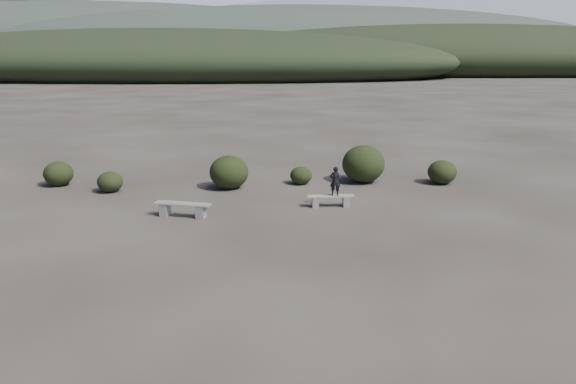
{
  "coord_description": "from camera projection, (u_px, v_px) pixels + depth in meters",
  "views": [
    {
      "loc": [
        0.66,
        -12.88,
        5.33
      ],
      "look_at": [
        0.4,
        3.5,
        1.1
      ],
      "focal_mm": 35.0,
      "sensor_mm": 36.0,
      "label": 1
    }
  ],
  "objects": [
    {
      "name": "seated_person",
      "position": [
        335.0,
        181.0,
        19.14
      ],
      "size": [
        0.4,
        0.29,
        1.02
      ],
      "primitive_type": "imported",
      "rotation": [
        0.0,
        0.0,
        3.0
      ],
      "color": "black",
      "rests_on": "bench_right"
    },
    {
      "name": "bench_right",
      "position": [
        331.0,
        200.0,
        19.29
      ],
      "size": [
        1.63,
        0.47,
        0.4
      ],
      "rotation": [
        0.0,
        0.0,
        0.09
      ],
      "color": "#65625E",
      "rests_on": "ground"
    },
    {
      "name": "mountain_ridges",
      "position": [
        284.0,
        38.0,
        339.49
      ],
      "size": [
        500.0,
        400.0,
        56.0
      ],
      "color": "black",
      "rests_on": "ground"
    },
    {
      "name": "shrub_c",
      "position": [
        301.0,
        175.0,
        22.5
      ],
      "size": [
        0.89,
        0.89,
        0.71
      ],
      "primitive_type": "ellipsoid",
      "color": "black",
      "rests_on": "ground"
    },
    {
      "name": "shrub_a",
      "position": [
        110.0,
        182.0,
        21.25
      ],
      "size": [
        0.96,
        0.96,
        0.79
      ],
      "primitive_type": "ellipsoid",
      "color": "black",
      "rests_on": "ground"
    },
    {
      "name": "bench_left",
      "position": [
        183.0,
        208.0,
        18.14
      ],
      "size": [
        1.9,
        0.74,
        0.46
      ],
      "rotation": [
        0.0,
        0.0,
        -0.19
      ],
      "color": "#65625E",
      "rests_on": "ground"
    },
    {
      "name": "shrub_d",
      "position": [
        363.0,
        164.0,
        22.72
      ],
      "size": [
        1.73,
        1.73,
        1.51
      ],
      "primitive_type": "ellipsoid",
      "color": "black",
      "rests_on": "ground"
    },
    {
      "name": "shrub_e",
      "position": [
        442.0,
        172.0,
        22.52
      ],
      "size": [
        1.15,
        1.15,
        0.96
      ],
      "primitive_type": "ellipsoid",
      "color": "black",
      "rests_on": "ground"
    },
    {
      "name": "shrub_b",
      "position": [
        229.0,
        172.0,
        21.72
      ],
      "size": [
        1.51,
        1.51,
        1.3
      ],
      "primitive_type": "ellipsoid",
      "color": "black",
      "rests_on": "ground"
    },
    {
      "name": "shrub_f",
      "position": [
        58.0,
        174.0,
        22.22
      ],
      "size": [
        1.15,
        1.15,
        0.97
      ],
      "primitive_type": "ellipsoid",
      "color": "black",
      "rests_on": "ground"
    },
    {
      "name": "ground",
      "position": [
        270.0,
        271.0,
        13.82
      ],
      "size": [
        1200.0,
        1200.0,
        0.0
      ],
      "primitive_type": "plane",
      "color": "#2A2621",
      "rests_on": "ground"
    }
  ]
}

